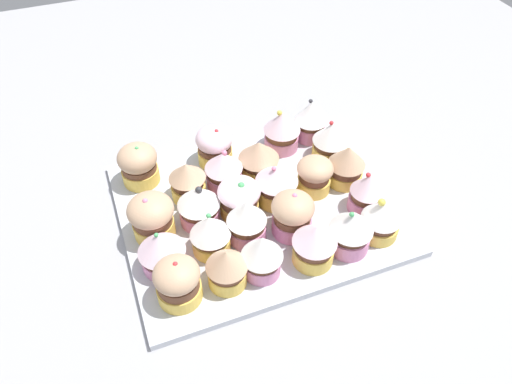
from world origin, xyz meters
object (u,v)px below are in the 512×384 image
(cupcake_19, at_px, (381,218))
(cupcake_4, at_px, (331,140))
(cupcake_20, at_px, (351,229))
(cupcake_6, at_px, (224,170))
(cupcake_17, at_px, (210,233))
(cupcake_1, at_px, (282,130))
(cupcake_21, at_px, (314,243))
(cupcake_22, at_px, (262,254))
(cupcake_18, at_px, (162,250))
(cupcake_5, at_px, (259,159))
(baking_tray, at_px, (256,208))
(cupcake_15, at_px, (292,214))
(cupcake_14, at_px, (367,192))
(cupcake_24, at_px, (178,281))
(cupcake_2, at_px, (215,145))
(cupcake_10, at_px, (277,184))
(cupcake_8, at_px, (348,165))
(cupcake_11, at_px, (239,198))
(cupcake_23, at_px, (227,267))
(cupcake_16, at_px, (247,220))
(cupcake_13, at_px, (151,214))
(cupcake_9, at_px, (314,174))
(cupcake_3, at_px, (139,164))
(cupcake_0, at_px, (311,119))
(cupcake_12, at_px, (198,204))
(cupcake_7, at_px, (188,180))

(cupcake_19, bearing_deg, cupcake_4, -93.27)
(cupcake_20, bearing_deg, cupcake_6, -54.76)
(cupcake_17, bearing_deg, cupcake_1, -136.32)
(cupcake_21, distance_m, cupcake_22, 0.08)
(cupcake_4, bearing_deg, cupcake_18, 21.33)
(cupcake_5, height_order, cupcake_17, same)
(baking_tray, height_order, cupcake_6, cupcake_6)
(cupcake_15, bearing_deg, cupcake_14, -179.11)
(cupcake_6, bearing_deg, cupcake_15, 117.19)
(cupcake_5, relative_size, cupcake_24, 1.00)
(cupcake_2, xyz_separation_m, cupcake_10, (-0.06, 0.13, 0.00))
(cupcake_5, distance_m, cupcake_8, 0.15)
(cupcake_1, bearing_deg, cupcake_19, 103.77)
(cupcake_11, height_order, cupcake_19, cupcake_19)
(cupcake_6, distance_m, cupcake_23, 0.19)
(baking_tray, bearing_deg, cupcake_16, 57.44)
(cupcake_15, distance_m, cupcake_16, 0.07)
(cupcake_17, distance_m, cupcake_18, 0.07)
(cupcake_20, xyz_separation_m, cupcake_23, (0.19, -0.00, -0.00))
(cupcake_18, bearing_deg, cupcake_20, 166.58)
(cupcake_13, relative_size, cupcake_17, 1.06)
(cupcake_15, xyz_separation_m, cupcake_23, (0.12, 0.05, -0.00))
(cupcake_6, relative_size, cupcake_22, 1.01)
(cupcake_9, height_order, cupcake_11, cupcake_11)
(baking_tray, distance_m, cupcake_2, 0.13)
(baking_tray, bearing_deg, cupcake_13, -1.35)
(cupcake_4, relative_size, cupcake_15, 1.00)
(baking_tray, height_order, cupcake_20, cupcake_20)
(cupcake_17, bearing_deg, cupcake_8, -167.53)
(cupcake_1, bearing_deg, cupcake_16, 53.45)
(cupcake_21, bearing_deg, cupcake_23, -3.27)
(cupcake_8, relative_size, cupcake_10, 1.00)
(cupcake_3, relative_size, cupcake_13, 0.97)
(cupcake_8, xyz_separation_m, cupcake_18, (0.32, 0.06, -0.00))
(cupcake_6, distance_m, cupcake_21, 0.20)
(cupcake_0, bearing_deg, cupcake_13, 21.10)
(cupcake_23, bearing_deg, cupcake_2, -103.66)
(cupcake_8, relative_size, cupcake_11, 1.10)
(cupcake_9, relative_size, cupcake_12, 0.87)
(cupcake_20, height_order, cupcake_23, cupcake_20)
(cupcake_18, bearing_deg, cupcake_8, -169.42)
(cupcake_14, bearing_deg, cupcake_12, -15.19)
(baking_tray, xyz_separation_m, cupcake_6, (0.03, -0.06, 0.04))
(cupcake_15, bearing_deg, cupcake_10, -92.59)
(cupcake_20, distance_m, cupcake_23, 0.19)
(cupcake_23, bearing_deg, cupcake_6, -106.93)
(cupcake_7, bearing_deg, cupcake_23, 91.87)
(cupcake_10, bearing_deg, cupcake_7, -24.52)
(cupcake_24, bearing_deg, cupcake_14, -170.06)
(cupcake_4, bearing_deg, cupcake_0, -82.08)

